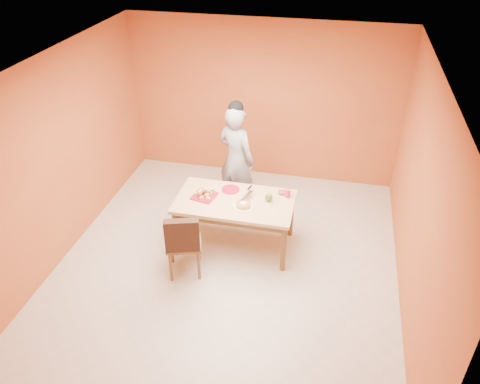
% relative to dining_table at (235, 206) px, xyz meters
% --- Properties ---
extents(floor, '(5.00, 5.00, 0.00)m').
position_rel_dining_table_xyz_m(floor, '(-0.01, -0.40, -0.67)').
color(floor, beige).
rests_on(floor, ground).
extents(ceiling, '(5.00, 5.00, 0.00)m').
position_rel_dining_table_xyz_m(ceiling, '(-0.01, -0.40, 2.03)').
color(ceiling, white).
rests_on(ceiling, wall_back).
extents(wall_back, '(4.50, 0.00, 4.50)m').
position_rel_dining_table_xyz_m(wall_back, '(-0.01, 2.10, 0.68)').
color(wall_back, '#B26029').
rests_on(wall_back, floor).
extents(wall_left, '(0.00, 5.00, 5.00)m').
position_rel_dining_table_xyz_m(wall_left, '(-2.26, -0.40, 0.68)').
color(wall_left, '#B26029').
rests_on(wall_left, floor).
extents(wall_right, '(0.00, 5.00, 5.00)m').
position_rel_dining_table_xyz_m(wall_right, '(2.24, -0.40, 0.68)').
color(wall_right, '#B26029').
rests_on(wall_right, floor).
extents(dining_table, '(1.60, 0.90, 0.76)m').
position_rel_dining_table_xyz_m(dining_table, '(0.00, 0.00, 0.00)').
color(dining_table, tan).
rests_on(dining_table, floor).
extents(dining_chair, '(0.57, 0.64, 0.98)m').
position_rel_dining_table_xyz_m(dining_chair, '(-0.52, -0.70, -0.16)').
color(dining_chair, brown).
rests_on(dining_chair, floor).
extents(pastry_pile, '(0.27, 0.27, 0.09)m').
position_rel_dining_table_xyz_m(pastry_pile, '(-0.43, -0.00, 0.16)').
color(pastry_pile, tan).
rests_on(pastry_pile, pastry_platter).
extents(person, '(0.74, 0.63, 1.72)m').
position_rel_dining_table_xyz_m(person, '(-0.20, 0.95, 0.19)').
color(person, gray).
rests_on(person, floor).
extents(pastry_platter, '(0.36, 0.36, 0.02)m').
position_rel_dining_table_xyz_m(pastry_platter, '(-0.43, -0.00, 0.10)').
color(pastry_platter, maroon).
rests_on(pastry_platter, dining_table).
extents(red_dinner_plate, '(0.31, 0.31, 0.01)m').
position_rel_dining_table_xyz_m(red_dinner_plate, '(-0.12, 0.24, 0.10)').
color(red_dinner_plate, maroon).
rests_on(red_dinner_plate, dining_table).
extents(white_cake_plate, '(0.33, 0.33, 0.01)m').
position_rel_dining_table_xyz_m(white_cake_plate, '(0.15, -0.13, 0.10)').
color(white_cake_plate, white).
rests_on(white_cake_plate, dining_table).
extents(sponge_cake, '(0.22, 0.22, 0.05)m').
position_rel_dining_table_xyz_m(sponge_cake, '(0.15, -0.13, 0.13)').
color(sponge_cake, gold).
rests_on(sponge_cake, white_cake_plate).
extents(cake_server, '(0.12, 0.28, 0.01)m').
position_rel_dining_table_xyz_m(cake_server, '(0.16, 0.05, 0.16)').
color(cake_server, silver).
rests_on(cake_server, sponge_cake).
extents(egg_ornament, '(0.11, 0.10, 0.13)m').
position_rel_dining_table_xyz_m(egg_ornament, '(0.45, 0.08, 0.16)').
color(egg_ornament, olive).
rests_on(egg_ornament, dining_table).
extents(magenta_glass, '(0.09, 0.09, 0.11)m').
position_rel_dining_table_xyz_m(magenta_glass, '(0.68, 0.25, 0.15)').
color(magenta_glass, '#D01F62').
rests_on(magenta_glass, dining_table).
extents(checker_tin, '(0.12, 0.12, 0.03)m').
position_rel_dining_table_xyz_m(checker_tin, '(0.60, 0.30, 0.11)').
color(checker_tin, '#3A1E0F').
rests_on(checker_tin, dining_table).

